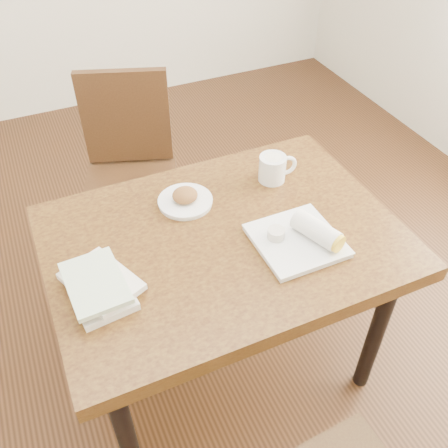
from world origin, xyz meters
name	(u,v)px	position (x,y,z in m)	size (l,w,h in m)	color
ground	(224,361)	(0.00, 0.00, -0.01)	(4.00, 5.00, 0.01)	#472814
table	(224,253)	(0.00, 0.00, 0.67)	(1.17, 0.84, 0.75)	brown
chair_far	(130,164)	(-0.12, 0.81, 0.55)	(0.53, 0.53, 0.95)	#402712
plate_scone	(185,199)	(-0.06, 0.21, 0.77)	(0.20, 0.20, 0.06)	white
coffee_mug	(274,168)	(0.30, 0.21, 0.80)	(0.15, 0.10, 0.10)	white
plate_burrito	(303,237)	(0.22, -0.14, 0.78)	(0.27, 0.27, 0.09)	white
book_stack	(99,285)	(-0.44, -0.08, 0.78)	(0.23, 0.27, 0.06)	white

